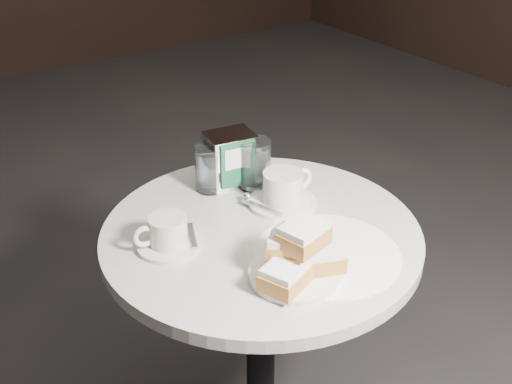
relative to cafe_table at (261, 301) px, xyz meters
The scene contains 8 objects.
cafe_table is the anchor object (origin of this frame).
sugar_spill 0.26m from the cafe_table, 68.94° to the right, with size 0.30×0.30×0.00m, color white.
beignet_plate 0.30m from the cafe_table, 102.48° to the right, with size 0.20×0.19×0.12m.
coffee_cup_left 0.31m from the cafe_table, 163.92° to the left, with size 0.15×0.15×0.07m.
coffee_cup_right 0.26m from the cafe_table, 30.21° to the left, with size 0.17×0.17×0.08m.
water_glass_left 0.33m from the cafe_table, 89.56° to the left, with size 0.08×0.08×0.11m.
water_glass_right 0.32m from the cafe_table, 59.40° to the left, with size 0.09×0.09×0.12m.
napkin_dispenser 0.35m from the cafe_table, 74.32° to the left, with size 0.12×0.11×0.13m.
Camera 1 is at (-0.68, -0.96, 1.51)m, focal length 45.00 mm.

